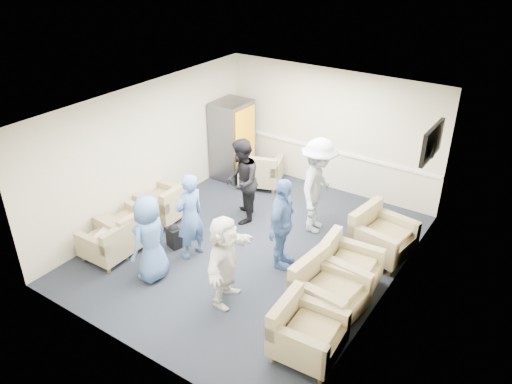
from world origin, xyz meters
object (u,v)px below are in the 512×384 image
Objects in this scene: person_back_right at (318,186)px; person_mid_left at (190,216)px; armchair_left_far at (166,205)px; person_front_right at (225,260)px; vending_machine at (232,140)px; armchair_left_mid at (130,229)px; armchair_left_near at (110,243)px; armchair_right_midnear at (326,292)px; person_front_left at (150,238)px; person_mid_right at (282,224)px; armchair_right_midfar at (345,269)px; armchair_right_far at (380,237)px; armchair_corner at (261,172)px; person_back_left at (241,181)px; armchair_right_near at (304,333)px.

person_mid_left is at bearing 132.52° from person_back_right.
person_front_right is at bearing 59.93° from armchair_left_far.
vending_machine is at bearing -147.42° from person_mid_left.
armchair_left_near is at bearing 6.84° from armchair_left_mid.
person_front_left reaches higher than armchair_right_midnear.
person_mid_right is 1.10× the size of person_front_right.
armchair_right_midfar is at bearing 7.08° from armchair_right_midnear.
armchair_right_far reaches higher than armchair_corner.
armchair_corner is at bearing 168.99° from person_back_left.
vending_machine is at bearing 179.20° from armchair_left_far.
armchair_right_midfar is 1.98m from person_front_right.
person_back_right is at bearing -8.74° from person_mid_right.
armchair_right_midnear reaches higher than armchair_left_near.
armchair_left_near is 0.42× the size of person_back_right.
armchair_corner is (-3.13, 2.28, -0.01)m from armchair_right_midfar.
armchair_left_mid is at bearing -87.25° from vending_machine.
armchair_left_near is at bearing 108.59° from armchair_right_midnear.
armchair_right_far is at bearing 124.32° from armchair_left_near.
armchair_right_midfar is 0.56× the size of person_back_left.
person_front_left is (1.02, -0.45, 0.42)m from armchair_left_mid.
armchair_right_midfar is at bearing 111.57° from armchair_left_near.
armchair_right_midfar is 0.91× the size of armchair_right_far.
armchair_left_mid is 4.53m from armchair_right_far.
person_front_left is at bearing 112.29° from armchair_right_midnear.
armchair_left_far is (-0.12, 1.55, 0.02)m from armchair_left_near.
armchair_left_far is at bearing 51.44° from armchair_corner.
armchair_right_far is 0.95× the size of armchair_corner.
vending_machine is 1.13× the size of person_mid_left.
armchair_right_far is (0.10, 1.88, -0.00)m from armchair_right_midnear.
person_mid_left is at bearing 95.45° from armchair_right_midnear.
person_back_right is (-1.24, 2.02, 0.57)m from armchair_right_midnear.
person_mid_right reaches higher than armchair_right_midnear.
person_front_left is at bearing 91.08° from armchair_left_near.
armchair_right_far is 3.43m from armchair_corner.
person_back_right is (2.68, 1.34, 0.62)m from armchair_left_far.
vending_machine reaches higher than armchair_right_far.
person_mid_left is (1.13, 0.88, 0.49)m from armchair_left_near.
armchair_left_near is 0.47× the size of person_back_left.
person_mid_left is at bearing 102.67° from person_mid_right.
armchair_right_far is 0.66× the size of person_mid_left.
person_back_left is (1.18, 1.90, 0.52)m from armchair_left_mid.
armchair_right_far is at bearing -44.55° from person_front_right.
person_front_right is at bearing 163.92° from person_back_right.
vending_machine is at bearing 38.63° from person_mid_right.
person_mid_left is 1.51m from person_back_left.
armchair_right_midnear is 1.89m from armchair_right_far.
vending_machine is (-3.97, 2.36, 0.55)m from armchair_right_midfar.
person_back_right is (1.91, -0.95, 0.60)m from armchair_corner.
armchair_left_far is at bearing -176.32° from armchair_left_near.
armchair_right_midnear is at bearing 5.02° from armchair_right_near.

